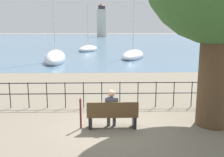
% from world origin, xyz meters
% --- Properties ---
extents(ground_plane, '(1000.00, 1000.00, 0.00)m').
position_xyz_m(ground_plane, '(0.00, 0.00, 0.00)').
color(ground_plane, '#706656').
extents(harbor_water, '(600.00, 300.00, 0.01)m').
position_xyz_m(harbor_water, '(0.00, 160.92, 0.00)').
color(harbor_water, slate).
rests_on(harbor_water, ground_plane).
extents(park_bench, '(1.61, 0.45, 0.90)m').
position_xyz_m(park_bench, '(0.00, -0.06, 0.42)').
color(park_bench, brown).
rests_on(park_bench, ground_plane).
extents(seated_person_left, '(0.42, 0.35, 1.25)m').
position_xyz_m(seated_person_left, '(-0.03, 0.01, 0.69)').
color(seated_person_left, '#4C4C51').
rests_on(seated_person_left, ground_plane).
extents(promenade_railing, '(12.60, 0.04, 1.05)m').
position_xyz_m(promenade_railing, '(-0.00, 2.22, 0.70)').
color(promenade_railing, black).
rests_on(promenade_railing, ground_plane).
extents(closed_umbrella, '(0.09, 0.09, 1.02)m').
position_xyz_m(closed_umbrella, '(-1.01, -0.04, 0.57)').
color(closed_umbrella, maroon).
rests_on(closed_umbrella, ground_plane).
extents(sailboat_0, '(2.85, 8.01, 9.47)m').
position_xyz_m(sailboat_0, '(-5.34, 18.16, 0.37)').
color(sailboat_0, silver).
rests_on(sailboat_0, ground_plane).
extents(sailboat_2, '(3.86, 6.06, 7.63)m').
position_xyz_m(sailboat_2, '(-2.90, 32.46, 0.29)').
color(sailboat_2, silver).
rests_on(sailboat_2, ground_plane).
extents(sailboat_3, '(4.13, 7.55, 8.85)m').
position_xyz_m(sailboat_3, '(3.08, 21.61, 0.30)').
color(sailboat_3, silver).
rests_on(sailboat_3, ground_plane).
extents(harbor_lighthouse, '(5.51, 5.51, 18.16)m').
position_xyz_m(harbor_lighthouse, '(-1.87, 133.84, 8.45)').
color(harbor_lighthouse, beige).
rests_on(harbor_lighthouse, ground_plane).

